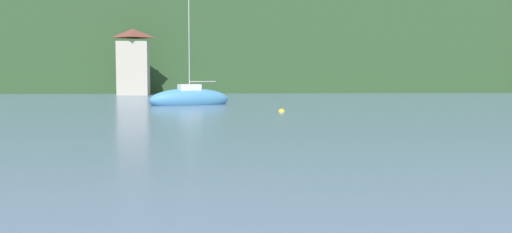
# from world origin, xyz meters

# --- Properties ---
(wooded_hillside) EXTENTS (352.00, 66.50, 44.17)m
(wooded_hillside) POSITION_xyz_m (27.85, 154.00, 6.89)
(wooded_hillside) COLOR #2D4C28
(wooded_hillside) RESTS_ON ground_plane
(shore_building_westcentral) EXTENTS (4.88, 4.11, 10.15)m
(shore_building_westcentral) POSITION_xyz_m (-14.08, 109.18, 4.93)
(shore_building_westcentral) COLOR #BCB29E
(shore_building_westcentral) RESTS_ON ground_plane
(sailboat_far_5) EXTENTS (8.78, 5.16, 12.00)m
(sailboat_far_5) POSITION_xyz_m (-4.34, 79.14, 0.60)
(sailboat_far_5) COLOR teal
(sailboat_far_5) RESTS_ON ground_plane
(mooring_buoy_mid) EXTENTS (0.52, 0.52, 0.52)m
(mooring_buoy_mid) POSITION_xyz_m (3.78, 67.43, 0.00)
(mooring_buoy_mid) COLOR yellow
(mooring_buoy_mid) RESTS_ON ground_plane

